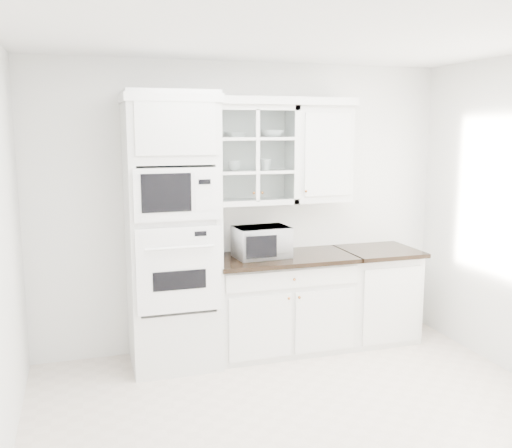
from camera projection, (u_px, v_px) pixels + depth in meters
name	position (u px, v px, depth m)	size (l,w,h in m)	color
ground	(313.00, 427.00, 4.03)	(4.00, 3.50, 0.01)	beige
room_shell	(294.00, 172.00, 4.14)	(4.00, 3.50, 2.70)	white
oven_column	(172.00, 232.00, 4.95)	(0.76, 0.68, 2.40)	silver
base_cabinet_run	(282.00, 302.00, 5.40)	(1.32, 0.67, 0.92)	silver
extra_base_cabinet	(376.00, 293.00, 5.69)	(0.72, 0.67, 0.92)	silver
upper_cabinet_glass	(252.00, 155.00, 5.22)	(0.80, 0.33, 0.90)	silver
upper_cabinet_solid	(320.00, 154.00, 5.42)	(0.55, 0.33, 0.90)	silver
crown_molding	(242.00, 101.00, 5.09)	(2.14, 0.38, 0.07)	white
countertop_microwave	(261.00, 242.00, 5.24)	(0.49, 0.41, 0.28)	white
bowl_a	(236.00, 135.00, 5.16)	(0.20, 0.20, 0.05)	white
bowl_b	(273.00, 134.00, 5.25)	(0.22, 0.22, 0.07)	white
cup_a	(235.00, 166.00, 5.21)	(0.11, 0.11, 0.09)	white
cup_b	(266.00, 164.00, 5.26)	(0.11, 0.11, 0.11)	white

